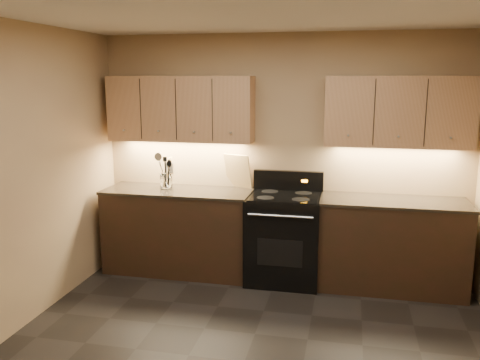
% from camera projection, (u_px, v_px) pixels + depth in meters
% --- Properties ---
extents(ceiling, '(4.00, 4.00, 0.00)m').
position_uv_depth(ceiling, '(245.00, 6.00, 3.36)').
color(ceiling, silver).
rests_on(ceiling, wall_back).
extents(wall_back, '(4.00, 0.04, 2.60)m').
position_uv_depth(wall_back, '(282.00, 155.00, 5.54)').
color(wall_back, tan).
rests_on(wall_back, ground).
extents(counter_left, '(1.62, 0.62, 0.93)m').
position_uv_depth(counter_left, '(179.00, 230.00, 5.64)').
color(counter_left, black).
rests_on(counter_left, ground).
extents(counter_right, '(1.46, 0.62, 0.93)m').
position_uv_depth(counter_right, '(392.00, 244.00, 5.17)').
color(counter_right, black).
rests_on(counter_right, ground).
extents(stove, '(0.76, 0.68, 1.14)m').
position_uv_depth(stove, '(284.00, 237.00, 5.38)').
color(stove, black).
rests_on(stove, ground).
extents(upper_cab_left, '(1.60, 0.30, 0.70)m').
position_uv_depth(upper_cab_left, '(180.00, 109.00, 5.52)').
color(upper_cab_left, tan).
rests_on(upper_cab_left, wall_back).
extents(upper_cab_right, '(1.44, 0.30, 0.70)m').
position_uv_depth(upper_cab_right, '(399.00, 112.00, 5.05)').
color(upper_cab_right, tan).
rests_on(upper_cab_right, wall_back).
extents(outlet_plate, '(0.08, 0.01, 0.12)m').
position_uv_depth(outlet_plate, '(169.00, 167.00, 5.84)').
color(outlet_plate, '#B2B5BA').
rests_on(outlet_plate, wall_back).
extents(utensil_crock, '(0.17, 0.17, 0.17)m').
position_uv_depth(utensil_crock, '(166.00, 181.00, 5.61)').
color(utensil_crock, white).
rests_on(utensil_crock, counter_left).
extents(cutting_board, '(0.33, 0.20, 0.38)m').
position_uv_depth(cutting_board, '(238.00, 171.00, 5.62)').
color(cutting_board, tan).
rests_on(cutting_board, counter_left).
extents(wooden_spoon, '(0.12, 0.15, 0.34)m').
position_uv_depth(wooden_spoon, '(164.00, 172.00, 5.59)').
color(wooden_spoon, tan).
rests_on(wooden_spoon, utensil_crock).
extents(black_spoon, '(0.12, 0.11, 0.32)m').
position_uv_depth(black_spoon, '(167.00, 173.00, 5.61)').
color(black_spoon, black).
rests_on(black_spoon, utensil_crock).
extents(black_turner, '(0.11, 0.11, 0.35)m').
position_uv_depth(black_turner, '(166.00, 172.00, 5.57)').
color(black_turner, black).
rests_on(black_turner, utensil_crock).
extents(steel_spatula, '(0.24, 0.15, 0.38)m').
position_uv_depth(steel_spatula, '(167.00, 170.00, 5.59)').
color(steel_spatula, silver).
rests_on(steel_spatula, utensil_crock).
extents(steel_skimmer, '(0.21, 0.12, 0.39)m').
position_uv_depth(steel_skimmer, '(167.00, 171.00, 5.56)').
color(steel_skimmer, silver).
rests_on(steel_skimmer, utensil_crock).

